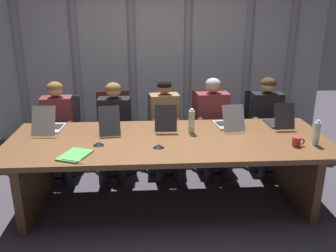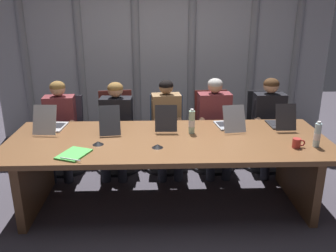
{
  "view_description": "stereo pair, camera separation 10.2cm",
  "coord_description": "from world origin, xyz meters",
  "px_view_note": "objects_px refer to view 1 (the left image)",
  "views": [
    {
      "loc": [
        -0.22,
        -3.4,
        2.04
      ],
      "look_at": [
        0.0,
        0.11,
        0.85
      ],
      "focal_mm": 37.95,
      "sensor_mm": 36.0,
      "label": 1
    },
    {
      "loc": [
        -0.12,
        -3.41,
        2.04
      ],
      "look_at": [
        0.0,
        0.11,
        0.85
      ],
      "focal_mm": 37.95,
      "sensor_mm": 36.0,
      "label": 2
    }
  ],
  "objects_px": {
    "person_left_end": "(57,124)",
    "spiral_notepad": "(75,155)",
    "office_chair_right_end": "(261,137)",
    "person_left_mid": "(114,123)",
    "coffee_mug_near": "(297,142)",
    "office_chair_left_mid": "(116,140)",
    "conference_mic_middle": "(98,144)",
    "person_right_mid": "(213,120)",
    "person_center": "(166,122)",
    "office_chair_center": "(164,141)",
    "person_right_end": "(268,119)",
    "laptop_center": "(165,124)",
    "office_chair_left_end": "(63,143)",
    "water_bottle_secondary": "(192,122)",
    "laptop_left_mid": "(109,125)",
    "laptop_left_end": "(49,126)",
    "office_chair_right_mid": "(210,138)",
    "laptop_right_mid": "(228,123)",
    "conference_mic_left_side": "(159,146)",
    "laptop_right_end": "(279,121)",
    "water_bottle_primary": "(316,134)"
  },
  "relations": [
    {
      "from": "laptop_center",
      "to": "person_center",
      "type": "height_order",
      "value": "person_center"
    },
    {
      "from": "laptop_left_mid",
      "to": "office_chair_left_end",
      "type": "height_order",
      "value": "laptop_left_mid"
    },
    {
      "from": "office_chair_right_end",
      "to": "person_right_mid",
      "type": "relative_size",
      "value": 0.81
    },
    {
      "from": "person_right_end",
      "to": "laptop_left_mid",
      "type": "bearing_deg",
      "value": -74.59
    },
    {
      "from": "laptop_left_end",
      "to": "laptop_center",
      "type": "distance_m",
      "value": 1.26
    },
    {
      "from": "person_right_end",
      "to": "water_bottle_secondary",
      "type": "distance_m",
      "value": 1.26
    },
    {
      "from": "person_left_end",
      "to": "spiral_notepad",
      "type": "height_order",
      "value": "person_left_end"
    },
    {
      "from": "person_center",
      "to": "water_bottle_primary",
      "type": "xyz_separation_m",
      "value": [
        1.41,
        -1.07,
        0.2
      ]
    },
    {
      "from": "person_left_end",
      "to": "office_chair_right_end",
      "type": "bearing_deg",
      "value": 89.4
    },
    {
      "from": "laptop_right_mid",
      "to": "conference_mic_left_side",
      "type": "relative_size",
      "value": 4.23
    },
    {
      "from": "person_right_mid",
      "to": "water_bottle_primary",
      "type": "height_order",
      "value": "person_right_mid"
    },
    {
      "from": "laptop_right_end",
      "to": "person_left_mid",
      "type": "height_order",
      "value": "person_left_mid"
    },
    {
      "from": "person_left_end",
      "to": "person_right_mid",
      "type": "bearing_deg",
      "value": 86.05
    },
    {
      "from": "laptop_right_mid",
      "to": "person_right_end",
      "type": "distance_m",
      "value": 0.82
    },
    {
      "from": "office_chair_left_end",
      "to": "office_chair_right_mid",
      "type": "distance_m",
      "value": 1.94
    },
    {
      "from": "person_right_end",
      "to": "laptop_center",
      "type": "bearing_deg",
      "value": -69.03
    },
    {
      "from": "office_chair_left_mid",
      "to": "person_right_end",
      "type": "relative_size",
      "value": 0.83
    },
    {
      "from": "office_chair_left_end",
      "to": "water_bottle_secondary",
      "type": "bearing_deg",
      "value": 65.17
    },
    {
      "from": "person_left_end",
      "to": "coffee_mug_near",
      "type": "distance_m",
      "value": 2.78
    },
    {
      "from": "office_chair_center",
      "to": "person_center",
      "type": "relative_size",
      "value": 0.79
    },
    {
      "from": "laptop_right_end",
      "to": "person_center",
      "type": "relative_size",
      "value": 0.34
    },
    {
      "from": "person_center",
      "to": "water_bottle_secondary",
      "type": "relative_size",
      "value": 4.43
    },
    {
      "from": "office_chair_left_mid",
      "to": "conference_mic_middle",
      "type": "height_order",
      "value": "office_chair_left_mid"
    },
    {
      "from": "person_right_end",
      "to": "spiral_notepad",
      "type": "height_order",
      "value": "person_right_end"
    },
    {
      "from": "office_chair_center",
      "to": "person_right_end",
      "type": "xyz_separation_m",
      "value": [
        1.31,
        -0.16,
        0.33
      ]
    },
    {
      "from": "conference_mic_middle",
      "to": "person_left_end",
      "type": "bearing_deg",
      "value": 123.21
    },
    {
      "from": "laptop_left_mid",
      "to": "laptop_right_mid",
      "type": "height_order",
      "value": "laptop_left_mid"
    },
    {
      "from": "laptop_right_end",
      "to": "office_chair_left_end",
      "type": "height_order",
      "value": "laptop_right_end"
    },
    {
      "from": "laptop_left_end",
      "to": "office_chair_right_mid",
      "type": "bearing_deg",
      "value": -66.38
    },
    {
      "from": "person_left_end",
      "to": "conference_mic_left_side",
      "type": "xyz_separation_m",
      "value": [
        1.21,
        -1.05,
        0.1
      ]
    },
    {
      "from": "conference_mic_left_side",
      "to": "spiral_notepad",
      "type": "relative_size",
      "value": 0.3
    },
    {
      "from": "laptop_left_end",
      "to": "person_right_end",
      "type": "xyz_separation_m",
      "value": [
        2.6,
        0.5,
        -0.13
      ]
    },
    {
      "from": "person_right_mid",
      "to": "conference_mic_middle",
      "type": "distance_m",
      "value": 1.63
    },
    {
      "from": "laptop_center",
      "to": "office_chair_center",
      "type": "height_order",
      "value": "laptop_center"
    },
    {
      "from": "office_chair_left_mid",
      "to": "person_right_mid",
      "type": "relative_size",
      "value": 0.83
    },
    {
      "from": "laptop_left_end",
      "to": "coffee_mug_near",
      "type": "xyz_separation_m",
      "value": [
        2.5,
        -0.6,
        -0.01
      ]
    },
    {
      "from": "person_left_mid",
      "to": "coffee_mug_near",
      "type": "height_order",
      "value": "person_left_mid"
    },
    {
      "from": "laptop_left_mid",
      "to": "office_chair_center",
      "type": "distance_m",
      "value": 1.03
    },
    {
      "from": "person_right_mid",
      "to": "water_bottle_secondary",
      "type": "distance_m",
      "value": 0.77
    },
    {
      "from": "spiral_notepad",
      "to": "water_bottle_secondary",
      "type": "bearing_deg",
      "value": 48.46
    },
    {
      "from": "office_chair_right_mid",
      "to": "person_left_mid",
      "type": "bearing_deg",
      "value": -86.6
    },
    {
      "from": "person_left_end",
      "to": "laptop_left_end",
      "type": "bearing_deg",
      "value": 0.97
    },
    {
      "from": "person_right_mid",
      "to": "coffee_mug_near",
      "type": "xyz_separation_m",
      "value": [
        0.61,
        -1.1,
        0.12
      ]
    },
    {
      "from": "office_chair_left_mid",
      "to": "office_chair_center",
      "type": "distance_m",
      "value": 0.64
    },
    {
      "from": "office_chair_left_mid",
      "to": "person_right_end",
      "type": "height_order",
      "value": "person_right_end"
    },
    {
      "from": "person_left_mid",
      "to": "person_center",
      "type": "bearing_deg",
      "value": 92.59
    },
    {
      "from": "conference_mic_left_side",
      "to": "conference_mic_middle",
      "type": "distance_m",
      "value": 0.59
    },
    {
      "from": "water_bottle_secondary",
      "to": "person_left_end",
      "type": "bearing_deg",
      "value": 157.7
    },
    {
      "from": "person_center",
      "to": "person_right_mid",
      "type": "distance_m",
      "value": 0.6
    },
    {
      "from": "laptop_right_mid",
      "to": "office_chair_center",
      "type": "xyz_separation_m",
      "value": [
        -0.68,
        0.66,
        -0.45
      ]
    }
  ]
}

